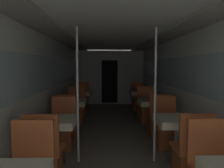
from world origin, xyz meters
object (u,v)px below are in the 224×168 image
at_px(chair_right_far_2, 148,112).
at_px(support_pole_right_1, 155,96).
at_px(dining_table_left_2, 72,104).
at_px(chair_left_far_3, 82,101).
at_px(dining_table_right_3, 141,94).
at_px(chair_left_far_1, 62,133).
at_px(chair_right_near_2, 158,123).
at_px(chair_right_far_1, 166,132).
at_px(chair_right_far_3, 138,101).
at_px(chair_right_near_3, 144,107).
at_px(dining_table_left_1, 55,124).
at_px(chair_left_near_1, 45,161).
at_px(support_pole_left_1, 78,96).
at_px(chair_right_near_1, 191,159).
at_px(dining_table_left_3, 80,94).
at_px(dining_table_right_1, 177,123).
at_px(chair_left_far_2, 76,112).
at_px(chair_left_near_2, 68,124).
at_px(chair_left_near_3, 78,108).
at_px(dining_table_right_2, 153,103).

bearing_deg(chair_right_far_2, support_pole_right_1, 81.36).
distance_m(dining_table_left_2, chair_right_far_2, 2.08).
relative_size(dining_table_left_2, chair_left_far_3, 0.75).
bearing_deg(dining_table_right_3, chair_right_far_2, -90.00).
height_order(chair_left_far_1, chair_right_near_2, same).
relative_size(chair_right_far_1, chair_right_far_3, 1.00).
xyz_separation_m(chair_right_far_2, chair_right_near_3, (0.00, 0.63, 0.00)).
height_order(dining_table_left_1, chair_left_near_1, chair_left_near_1).
height_order(chair_right_near_2, chair_right_far_2, same).
distance_m(dining_table_left_1, chair_right_far_3, 4.68).
distance_m(chair_left_far_3, chair_right_far_3, 1.96).
distance_m(support_pole_left_1, chair_right_far_1, 1.87).
bearing_deg(dining_table_left_1, chair_right_near_2, 32.01).
relative_size(support_pole_left_1, chair_right_near_1, 2.25).
bearing_deg(chair_right_near_3, chair_left_far_1, -128.66).
bearing_deg(support_pole_right_1, chair_right_far_2, 81.36).
height_order(chair_right_far_2, chair_right_near_3, same).
relative_size(dining_table_left_1, dining_table_left_3, 1.00).
distance_m(chair_left_far_3, dining_table_right_1, 4.68).
distance_m(chair_left_far_1, chair_left_far_2, 1.82).
height_order(chair_left_near_2, chair_right_near_2, same).
height_order(support_pole_left_1, dining_table_left_3, support_pole_left_1).
xyz_separation_m(dining_table_left_3, chair_right_near_1, (1.96, -4.23, -0.34)).
height_order(chair_left_far_3, chair_right_far_3, same).
bearing_deg(support_pole_right_1, chair_left_far_1, 159.57).
relative_size(support_pole_left_1, dining_table_left_3, 2.99).
height_order(dining_table_left_2, chair_left_near_3, chair_left_near_3).
bearing_deg(chair_left_near_1, chair_left_near_2, 90.00).
bearing_deg(chair_right_far_3, dining_table_left_2, 50.91).
bearing_deg(chair_right_far_1, chair_right_near_2, -90.00).
bearing_deg(support_pole_left_1, chair_right_near_1, -20.43).
height_order(support_pole_right_1, chair_right_far_2, support_pole_right_1).
bearing_deg(chair_right_far_2, dining_table_right_1, 90.00).
bearing_deg(chair_left_near_2, chair_right_near_1, -42.86).
bearing_deg(support_pole_left_1, chair_right_near_3, 62.37).
bearing_deg(support_pole_right_1, chair_right_far_1, 58.30).
height_order(dining_table_right_1, chair_right_near_1, chair_right_near_1).
height_order(chair_right_near_1, dining_table_right_2, chair_right_near_1).
relative_size(chair_left_near_3, dining_table_right_3, 1.33).
relative_size(support_pole_left_1, dining_table_right_3, 2.99).
bearing_deg(chair_left_far_1, dining_table_right_1, 163.15).
relative_size(chair_left_near_2, chair_right_near_3, 1.00).
height_order(chair_left_far_2, dining_table_right_2, chair_left_far_2).
bearing_deg(dining_table_left_3, chair_right_near_1, -65.14).
height_order(dining_table_right_1, chair_right_near_3, chair_right_near_3).
bearing_deg(dining_table_left_3, chair_right_far_1, -57.22).
distance_m(dining_table_left_1, support_pole_left_1, 0.58).
distance_m(chair_left_near_1, chair_left_near_3, 3.64).
distance_m(support_pole_left_1, dining_table_right_2, 2.46).
relative_size(chair_right_far_1, dining_table_right_3, 1.33).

